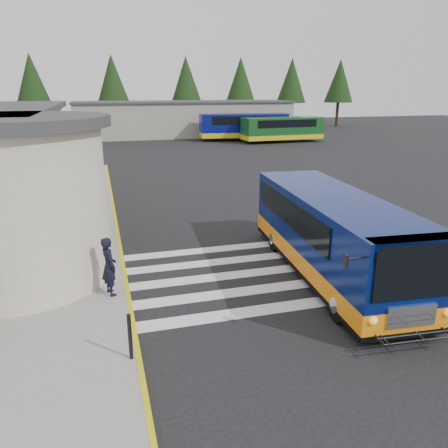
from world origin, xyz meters
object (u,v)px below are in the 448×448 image
object	(u,v)px
transit_bus	(332,238)
far_bus_b	(282,128)
pedestrian_a	(109,266)
bollard	(130,337)
far_bus_a	(244,125)

from	to	relation	value
transit_bus	far_bus_b	distance (m)	36.05
transit_bus	pedestrian_a	distance (m)	6.76
bollard	far_bus_b	xyz separation A→B (m)	(19.26, 36.81, 0.83)
pedestrian_a	far_bus_a	xyz separation A→B (m)	(16.07, 36.55, 0.67)
pedestrian_a	far_bus_a	distance (m)	39.93
transit_bus	far_bus_a	size ratio (longest dim) A/B	0.91
transit_bus	far_bus_b	size ratio (longest dim) A/B	1.02
transit_bus	pedestrian_a	world-z (taller)	transit_bus
pedestrian_a	far_bus_a	world-z (taller)	far_bus_a
bollard	far_bus_a	distance (m)	42.85
pedestrian_a	bollard	size ratio (longest dim) A/B	1.59
transit_bus	far_bus_b	world-z (taller)	far_bus_b
far_bus_a	far_bus_b	bearing A→B (deg)	-125.01
far_bus_a	far_bus_b	distance (m)	4.62
transit_bus	far_bus_a	world-z (taller)	far_bus_a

